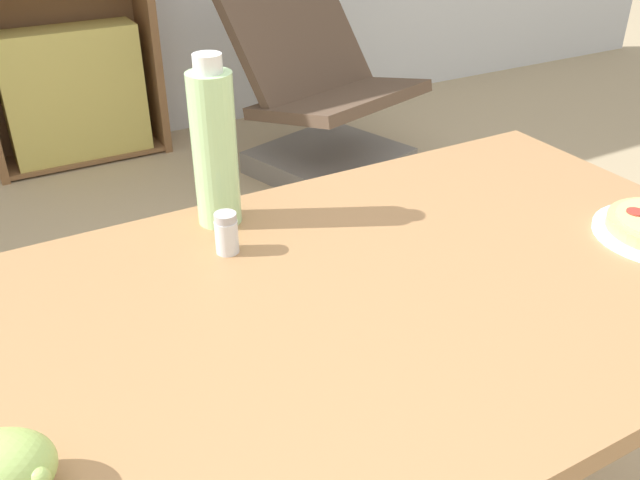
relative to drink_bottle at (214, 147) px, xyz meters
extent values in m
cube|color=#A37549|center=(0.10, -0.31, -0.15)|extent=(1.32, 0.76, 0.03)
cylinder|color=#A37549|center=(0.70, 0.01, -0.51)|extent=(0.06, 0.06, 0.69)
cylinder|color=#A83328|center=(0.59, -0.38, -0.10)|extent=(0.03, 0.03, 0.00)
sphere|color=#A8CC66|center=(-0.39, -0.44, -0.10)|extent=(0.02, 0.02, 0.02)
sphere|color=#A8CC66|center=(-0.37, -0.48, -0.09)|extent=(0.02, 0.02, 0.02)
cylinder|color=#B7EAA3|center=(0.00, 0.00, -0.01)|extent=(0.07, 0.07, 0.26)
cylinder|color=white|center=(0.00, 0.00, 0.14)|extent=(0.05, 0.05, 0.03)
cylinder|color=white|center=(-0.03, -0.10, -0.11)|extent=(0.04, 0.04, 0.06)
cylinder|color=#B7B7BC|center=(-0.03, -0.10, -0.07)|extent=(0.04, 0.04, 0.01)
cube|color=slate|center=(1.08, 1.47, -0.81)|extent=(0.73, 0.70, 0.10)
cube|color=brown|center=(1.08, 1.40, -0.50)|extent=(0.76, 0.67, 0.14)
cube|color=brown|center=(1.01, 1.69, -0.25)|extent=(0.74, 0.58, 0.55)
cube|color=brown|center=(0.14, 2.17, -0.84)|extent=(0.71, 0.26, 0.02)
cube|color=#CCBC5B|center=(0.14, 2.15, -0.54)|extent=(0.61, 0.19, 0.58)
camera|label=1|loc=(-0.36, -0.99, 0.43)|focal=38.00mm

